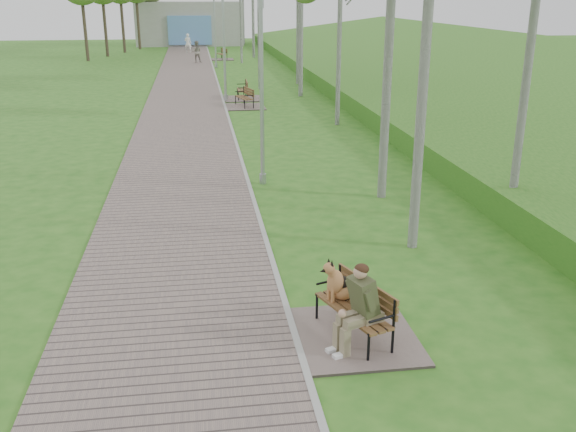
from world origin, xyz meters
name	(u,v)px	position (x,y,z in m)	size (l,w,h in m)	color
ground	(255,207)	(0.00, 0.00, 0.00)	(120.00, 120.00, 0.00)	#29641A
walkway	(186,85)	(-1.75, 21.50, 0.02)	(3.50, 67.00, 0.04)	#70605B
kerb	(218,84)	(0.00, 21.50, 0.03)	(0.10, 67.00, 0.05)	#999993
embankment	(438,84)	(12.00, 20.00, 0.00)	(14.00, 70.00, 1.60)	#548D2D
building_north	(190,24)	(-1.50, 50.97, 1.99)	(10.00, 5.20, 4.00)	#9E9E99
bench_main	(351,313)	(0.77, -6.22, 0.42)	(1.72, 1.91, 1.50)	#70605B
bench_second	(244,103)	(0.84, 13.92, 0.19)	(1.68, 1.87, 1.03)	#70605B
bench_third	(242,95)	(0.93, 16.21, 0.20)	(1.74, 1.93, 1.07)	#70605B
bench_far	(222,57)	(0.85, 35.64, 0.18)	(1.65, 1.83, 1.01)	#70605B
lamp_post_near	(262,101)	(0.38, 1.91, 2.14)	(0.18, 0.18, 4.59)	#9FA1A7
lamp_post_second	(224,50)	(0.12, 15.74, 2.31)	(0.19, 0.19, 4.95)	#9FA1A7
lamp_post_third	(215,32)	(0.21, 30.18, 2.32)	(0.19, 0.19, 4.96)	#9FA1A7
pedestrian_near	(188,43)	(-1.68, 41.78, 0.79)	(0.58, 0.38, 1.59)	white
pedestrian_far	(196,52)	(-1.05, 33.53, 0.77)	(0.75, 0.58, 1.53)	gray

